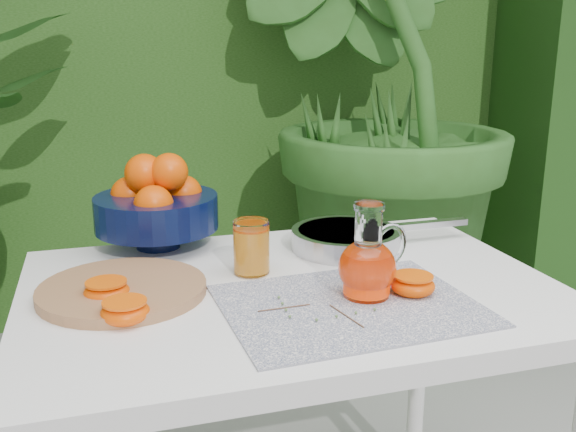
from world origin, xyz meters
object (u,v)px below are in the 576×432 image
object	(u,v)px
fruit_bowl	(156,204)
white_table	(291,324)
cutting_board	(123,290)
saute_pan	(347,238)
juice_pitcher	(368,264)

from	to	relation	value
fruit_bowl	white_table	bearing A→B (deg)	-54.70
cutting_board	white_table	bearing A→B (deg)	-7.06
fruit_bowl	saute_pan	size ratio (longest dim) A/B	0.73
juice_pitcher	saute_pan	distance (m)	0.29
fruit_bowl	juice_pitcher	distance (m)	0.53
white_table	fruit_bowl	bearing A→B (deg)	125.30
white_table	cutting_board	world-z (taller)	cutting_board
cutting_board	juice_pitcher	distance (m)	0.45
white_table	fruit_bowl	distance (m)	0.42
fruit_bowl	saute_pan	xyz separation A→B (m)	(0.40, -0.14, -0.07)
cutting_board	saute_pan	xyz separation A→B (m)	(0.49, 0.14, 0.01)
white_table	saute_pan	xyz separation A→B (m)	(0.18, 0.17, 0.11)
saute_pan	white_table	bearing A→B (deg)	-136.66
fruit_bowl	juice_pitcher	bearing A→B (deg)	-50.93
juice_pitcher	white_table	bearing A→B (deg)	138.53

